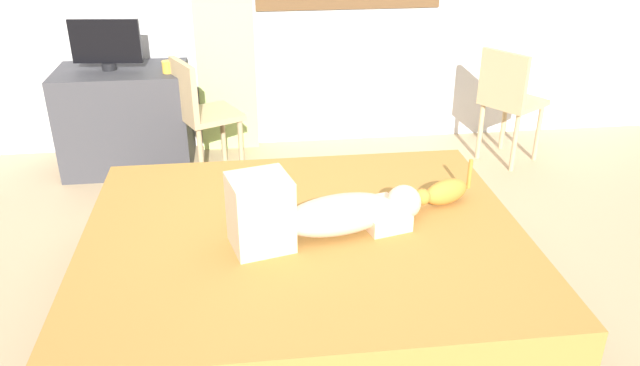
{
  "coord_description": "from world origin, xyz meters",
  "views": [
    {
      "loc": [
        -0.38,
        -2.44,
        1.95
      ],
      "look_at": [
        -0.04,
        0.33,
        0.59
      ],
      "focal_mm": 35.34,
      "sensor_mm": 36.0,
      "label": 1
    }
  ],
  "objects": [
    {
      "name": "chair_by_desk",
      "position": [
        -0.7,
        1.75,
        0.51
      ],
      "size": [
        0.51,
        0.51,
        0.86
      ],
      "color": "tan",
      "rests_on": "ground"
    },
    {
      "name": "tv_monitor",
      "position": [
        -1.31,
        2.01,
        0.92
      ],
      "size": [
        0.48,
        0.1,
        0.35
      ],
      "color": "black",
      "rests_on": "desk"
    },
    {
      "name": "cat",
      "position": [
        0.59,
        0.32,
        0.51
      ],
      "size": [
        0.34,
        0.2,
        0.21
      ],
      "color": "#C67A2D",
      "rests_on": "bed"
    },
    {
      "name": "ground_plane",
      "position": [
        0.0,
        0.0,
        0.0
      ],
      "size": [
        16.0,
        16.0,
        0.0
      ],
      "primitive_type": "plane",
      "color": "tan"
    },
    {
      "name": "desk",
      "position": [
        -1.25,
        2.01,
        0.37
      ],
      "size": [
        0.9,
        0.56,
        0.74
      ],
      "color": "#38383D",
      "rests_on": "ground"
    },
    {
      "name": "person_lying",
      "position": [
        -0.07,
        0.1,
        0.56
      ],
      "size": [
        0.94,
        0.45,
        0.34
      ],
      "color": "#CCB299",
      "rests_on": "bed"
    },
    {
      "name": "chair_spare",
      "position": [
        1.52,
        1.76,
        0.51
      ],
      "size": [
        0.53,
        0.53,
        0.86
      ],
      "color": "tan",
      "rests_on": "ground"
    },
    {
      "name": "bed",
      "position": [
        -0.14,
        0.13,
        0.22
      ],
      "size": [
        2.14,
        1.79,
        0.44
      ],
      "color": "#38383D",
      "rests_on": "ground"
    },
    {
      "name": "cup",
      "position": [
        -0.9,
        1.88,
        0.78
      ],
      "size": [
        0.07,
        0.07,
        0.08
      ],
      "primitive_type": "cylinder",
      "color": "gold",
      "rests_on": "desk"
    }
  ]
}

